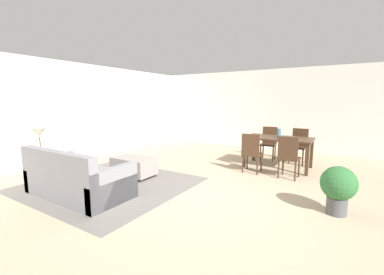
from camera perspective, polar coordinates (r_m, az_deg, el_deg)
The scene contains 15 objects.
ground_plane at distance 4.53m, azimuth 3.32°, elevation -13.07°, with size 10.80×10.80×0.00m, color tan.
wall_back at distance 8.94m, azimuth 18.99°, elevation 5.99°, with size 9.00×0.12×2.70m, color silver.
wall_left at distance 7.75m, azimuth -25.33°, elevation 5.33°, with size 0.12×11.00×2.70m, color silver.
area_rug at distance 5.34m, azimuth -18.21°, elevation -10.08°, with size 3.00×2.80×0.01m, color slate.
couch at distance 4.87m, azimuth -24.88°, elevation -8.75°, with size 1.91×0.94×0.86m.
ottoman_table at distance 5.68m, azimuth -13.17°, elevation -6.27°, with size 0.93×0.56×0.42m.
side_table at distance 5.92m, azimuth -31.13°, elevation -4.41°, with size 0.40×0.40×0.60m.
table_lamp at distance 5.84m, azimuth -31.53°, elevation 0.76°, with size 0.26×0.26×0.53m.
dining_table at distance 6.54m, azimuth 19.09°, elevation -0.79°, with size 1.57×0.90×0.76m.
dining_chair_near_left at distance 5.88m, azimuth 13.43°, elevation -2.99°, with size 0.41×0.41×0.92m.
dining_chair_near_right at distance 5.67m, azimuth 21.20°, elevation -3.74°, with size 0.42×0.42×0.92m.
dining_chair_far_left at distance 7.43m, azimuth 17.17°, elevation -0.77°, with size 0.43×0.43×0.92m.
dining_chair_far_right at distance 7.26m, azimuth 23.25°, elevation -1.31°, with size 0.43×0.43×0.92m.
vase_centerpiece at distance 6.54m, azimuth 19.28°, elevation 0.99°, with size 0.10×0.10×0.22m, color slate.
potted_plant at distance 4.27m, azimuth 30.43°, elevation -9.61°, with size 0.50×0.50×0.72m.
Camera 1 is at (2.00, -3.71, 1.66)m, focal length 23.34 mm.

